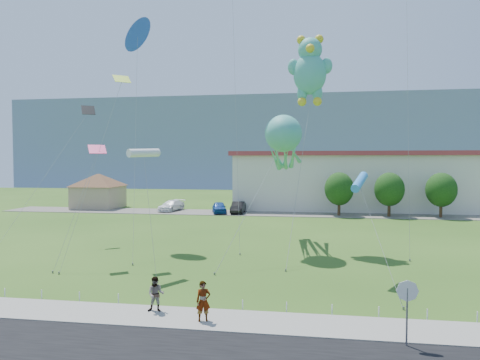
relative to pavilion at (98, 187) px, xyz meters
name	(u,v)px	position (x,y,z in m)	size (l,w,h in m)	color
ground	(187,298)	(24.00, -38.00, -3.02)	(160.00, 160.00, 0.00)	#2A4D15
sidewalk	(169,317)	(24.00, -40.75, -2.97)	(80.00, 2.50, 0.10)	gray
parking_strip	(260,213)	(24.00, -3.00, -2.99)	(70.00, 6.00, 0.06)	#59544C
hill_ridge	(287,144)	(24.00, 82.00, 9.48)	(160.00, 50.00, 25.00)	slate
pavilion	(98,187)	(0.00, 0.00, 0.00)	(9.20, 9.20, 5.00)	tan
warehouse	(449,180)	(50.00, 6.00, 1.10)	(61.00, 15.00, 8.20)	beige
stop_sign	(407,297)	(33.50, -42.21, -1.15)	(0.80, 0.07, 2.50)	slate
rope_fence	(179,302)	(24.00, -39.30, -2.77)	(26.05, 0.05, 0.50)	white
tree_near	(339,189)	(34.00, -4.00, 0.36)	(3.60, 3.60, 5.47)	#3F2B19
tree_mid	(389,189)	(40.00, -4.00, 0.36)	(3.60, 3.60, 5.47)	#3F2B19
tree_far	(441,190)	(46.00, -4.00, 0.36)	(3.60, 3.60, 5.47)	#3F2B19
pedestrian_left	(203,301)	(25.58, -41.05, -2.08)	(0.61, 0.40, 1.68)	gray
pedestrian_right	(156,294)	(23.22, -40.26, -2.14)	(0.76, 0.59, 1.56)	gray
parked_car_white	(171,206)	(11.74, -2.25, -2.25)	(2.00, 4.92, 1.43)	white
parked_car_blue	(219,207)	(18.71, -3.74, -2.24)	(1.72, 4.28, 1.46)	#1B4799
parked_car_black	(238,207)	(21.16, -3.38, -2.22)	(1.57, 4.51, 1.49)	black
octopus_kite	(284,143)	(28.16, -25.19, 5.23)	(5.16, 13.37, 10.28)	#45AB95
teddy_bear_kite	(310,69)	(30.11, -23.62, 11.15)	(3.51, 9.62, 16.81)	#45AB95
small_kite_blue	(137,39)	(15.78, -23.70, 14.05)	(3.88, 9.20, 18.20)	blue
small_kite_pink	(93,160)	(15.96, -31.90, 3.90)	(2.18, 3.67, 8.06)	#FB377C
small_kite_cyan	(360,183)	(32.94, -32.73, 2.56)	(1.66, 6.58, 6.06)	#2E83D3
small_kite_black	(78,125)	(10.89, -24.77, 6.81)	(3.07, 10.27, 11.68)	black
small_kite_white	(144,154)	(20.04, -33.39, 4.26)	(1.85, 3.38, 7.77)	white
small_kite_yellow	(115,99)	(16.84, -30.42, 8.05)	(2.63, 5.65, 13.01)	#BFED37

